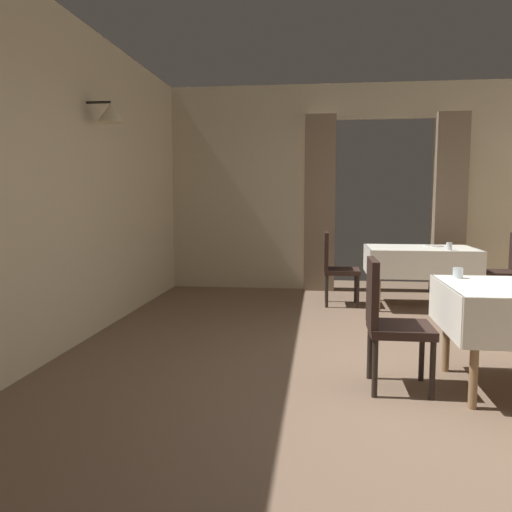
{
  "coord_description": "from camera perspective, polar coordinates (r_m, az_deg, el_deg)",
  "views": [
    {
      "loc": [
        -0.91,
        -3.71,
        1.35
      ],
      "look_at": [
        -1.4,
        0.26,
        0.92
      ],
      "focal_mm": 36.94,
      "sensor_mm": 36.0,
      "label": 1
    }
  ],
  "objects": [
    {
      "name": "chair_far_left",
      "position": [
        6.77,
        8.6,
        -0.94
      ],
      "size": [
        0.45,
        0.44,
        0.93
      ],
      "color": "black",
      "rests_on": "ground"
    },
    {
      "name": "ground",
      "position": [
        4.05,
        20.11,
        -13.66
      ],
      "size": [
        10.08,
        10.08,
        0.0
      ],
      "primitive_type": "plane",
      "color": "#7A604C"
    },
    {
      "name": "wall_back",
      "position": [
        7.94,
        13.65,
        7.24
      ],
      "size": [
        6.4,
        0.27,
        3.0
      ],
      "color": "beige",
      "rests_on": "ground"
    },
    {
      "name": "chair_far_right",
      "position": [
        7.16,
        25.5,
        -1.09
      ],
      "size": [
        0.44,
        0.44,
        0.93
      ],
      "color": "black",
      "rests_on": "ground"
    },
    {
      "name": "chair_mid_left",
      "position": [
        3.86,
        14.18,
        -6.48
      ],
      "size": [
        0.45,
        0.44,
        0.93
      ],
      "color": "black",
      "rests_on": "ground"
    },
    {
      "name": "glass_far_a",
      "position": [
        6.58,
        20.2,
        1.0
      ],
      "size": [
        0.07,
        0.07,
        0.09
      ],
      "primitive_type": "cylinder",
      "color": "silver",
      "rests_on": "dining_table_far"
    },
    {
      "name": "plate_far_b",
      "position": [
        7.04,
        18.69,
        1.05
      ],
      "size": [
        0.24,
        0.24,
        0.01
      ],
      "primitive_type": "cylinder",
      "color": "white",
      "rests_on": "dining_table_far"
    },
    {
      "name": "dining_table_far",
      "position": [
        6.85,
        17.35,
        -0.03
      ],
      "size": [
        1.31,
        0.93,
        0.75
      ],
      "color": "olive",
      "rests_on": "ground"
    },
    {
      "name": "wall_left",
      "position": [
        4.36,
        -24.92,
        7.66
      ],
      "size": [
        0.49,
        8.4,
        3.0
      ],
      "color": "beige",
      "rests_on": "ground"
    },
    {
      "name": "glass_mid_a",
      "position": [
        4.29,
        21.02,
        -1.73
      ],
      "size": [
        0.08,
        0.08,
        0.08
      ],
      "primitive_type": "cylinder",
      "color": "silver",
      "rests_on": "dining_table_mid"
    }
  ]
}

